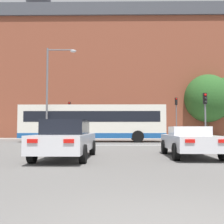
{
  "coord_description": "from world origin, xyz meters",
  "views": [
    {
      "loc": [
        -0.63,
        -2.89,
        1.17
      ],
      "look_at": [
        -0.98,
        22.93,
        2.69
      ],
      "focal_mm": 45.0,
      "sensor_mm": 36.0,
      "label": 1
    }
  ],
  "objects_px": {
    "car_saloon_left": "(66,139)",
    "car_roadster_right": "(190,141)",
    "traffic_light_far_left": "(69,114)",
    "pedestrian_waiting": "(140,130)",
    "pedestrian_walking_east": "(26,129)",
    "street_lamp_junction": "(52,85)",
    "bus_crossing_lead": "(93,122)",
    "traffic_light_near_right": "(205,110)",
    "traffic_light_far_right": "(176,111)"
  },
  "relations": [
    {
      "from": "traffic_light_far_right",
      "to": "traffic_light_near_right",
      "type": "height_order",
      "value": "traffic_light_far_right"
    },
    {
      "from": "traffic_light_far_right",
      "to": "street_lamp_junction",
      "type": "height_order",
      "value": "street_lamp_junction"
    },
    {
      "from": "car_saloon_left",
      "to": "pedestrian_walking_east",
      "type": "distance_m",
      "value": 22.34
    },
    {
      "from": "pedestrian_waiting",
      "to": "car_roadster_right",
      "type": "bearing_deg",
      "value": 75.83
    },
    {
      "from": "traffic_light_far_left",
      "to": "pedestrian_walking_east",
      "type": "relative_size",
      "value": 2.29
    },
    {
      "from": "street_lamp_junction",
      "to": "bus_crossing_lead",
      "type": "bearing_deg",
      "value": 28.29
    },
    {
      "from": "car_saloon_left",
      "to": "car_roadster_right",
      "type": "height_order",
      "value": "car_saloon_left"
    },
    {
      "from": "street_lamp_junction",
      "to": "pedestrian_waiting",
      "type": "height_order",
      "value": "street_lamp_junction"
    },
    {
      "from": "traffic_light_near_right",
      "to": "pedestrian_waiting",
      "type": "height_order",
      "value": "traffic_light_near_right"
    },
    {
      "from": "traffic_light_far_right",
      "to": "pedestrian_walking_east",
      "type": "bearing_deg",
      "value": 177.79
    },
    {
      "from": "traffic_light_far_left",
      "to": "street_lamp_junction",
      "type": "height_order",
      "value": "street_lamp_junction"
    },
    {
      "from": "traffic_light_far_right",
      "to": "bus_crossing_lead",
      "type": "bearing_deg",
      "value": -143.88
    },
    {
      "from": "bus_crossing_lead",
      "to": "pedestrian_waiting",
      "type": "relative_size",
      "value": 7.01
    },
    {
      "from": "bus_crossing_lead",
      "to": "pedestrian_walking_east",
      "type": "distance_m",
      "value": 10.79
    },
    {
      "from": "traffic_light_near_right",
      "to": "pedestrian_waiting",
      "type": "distance_m",
      "value": 12.37
    },
    {
      "from": "traffic_light_far_left",
      "to": "pedestrian_waiting",
      "type": "height_order",
      "value": "traffic_light_far_left"
    },
    {
      "from": "car_saloon_left",
      "to": "pedestrian_walking_east",
      "type": "height_order",
      "value": "pedestrian_walking_east"
    },
    {
      "from": "traffic_light_near_right",
      "to": "pedestrian_walking_east",
      "type": "height_order",
      "value": "traffic_light_near_right"
    },
    {
      "from": "street_lamp_junction",
      "to": "traffic_light_far_left",
      "type": "bearing_deg",
      "value": 89.28
    },
    {
      "from": "car_roadster_right",
      "to": "pedestrian_walking_east",
      "type": "xyz_separation_m",
      "value": [
        -13.27,
        19.99,
        0.42
      ]
    },
    {
      "from": "car_roadster_right",
      "to": "street_lamp_junction",
      "type": "relative_size",
      "value": 0.58
    },
    {
      "from": "traffic_light_far_left",
      "to": "traffic_light_near_right",
      "type": "xyz_separation_m",
      "value": [
        11.64,
        -10.68,
        -0.24
      ]
    },
    {
      "from": "street_lamp_junction",
      "to": "pedestrian_walking_east",
      "type": "distance_m",
      "value": 10.72
    },
    {
      "from": "car_roadster_right",
      "to": "bus_crossing_lead",
      "type": "bearing_deg",
      "value": 112.66
    },
    {
      "from": "traffic_light_far_left",
      "to": "pedestrian_walking_east",
      "type": "bearing_deg",
      "value": 172.15
    },
    {
      "from": "traffic_light_far_right",
      "to": "pedestrian_walking_east",
      "type": "height_order",
      "value": "traffic_light_far_right"
    },
    {
      "from": "car_saloon_left",
      "to": "bus_crossing_lead",
      "type": "height_order",
      "value": "bus_crossing_lead"
    },
    {
      "from": "traffic_light_near_right",
      "to": "traffic_light_far_right",
      "type": "bearing_deg",
      "value": 88.8
    },
    {
      "from": "bus_crossing_lead",
      "to": "pedestrian_waiting",
      "type": "xyz_separation_m",
      "value": [
        4.78,
        7.34,
        -0.66
      ]
    },
    {
      "from": "traffic_light_far_right",
      "to": "pedestrian_waiting",
      "type": "relative_size",
      "value": 2.57
    },
    {
      "from": "traffic_light_far_left",
      "to": "street_lamp_junction",
      "type": "bearing_deg",
      "value": -90.72
    },
    {
      "from": "traffic_light_far_left",
      "to": "pedestrian_waiting",
      "type": "distance_m",
      "value": 8.17
    },
    {
      "from": "car_saloon_left",
      "to": "traffic_light_far_right",
      "type": "relative_size",
      "value": 1.08
    },
    {
      "from": "car_saloon_left",
      "to": "traffic_light_far_right",
      "type": "height_order",
      "value": "traffic_light_far_right"
    },
    {
      "from": "bus_crossing_lead",
      "to": "traffic_light_near_right",
      "type": "bearing_deg",
      "value": 62.84
    },
    {
      "from": "bus_crossing_lead",
      "to": "street_lamp_junction",
      "type": "relative_size",
      "value": 1.59
    },
    {
      "from": "car_roadster_right",
      "to": "pedestrian_waiting",
      "type": "height_order",
      "value": "pedestrian_waiting"
    },
    {
      "from": "car_saloon_left",
      "to": "car_roadster_right",
      "type": "bearing_deg",
      "value": 9.78
    },
    {
      "from": "car_roadster_right",
      "to": "pedestrian_walking_east",
      "type": "relative_size",
      "value": 2.54
    },
    {
      "from": "pedestrian_walking_east",
      "to": "traffic_light_near_right",
      "type": "bearing_deg",
      "value": -79.87
    },
    {
      "from": "bus_crossing_lead",
      "to": "traffic_light_far_left",
      "type": "relative_size",
      "value": 3.03
    },
    {
      "from": "bus_crossing_lead",
      "to": "pedestrian_waiting",
      "type": "bearing_deg",
      "value": 146.95
    },
    {
      "from": "car_saloon_left",
      "to": "car_roadster_right",
      "type": "xyz_separation_m",
      "value": [
        5.0,
        0.75,
        -0.11
      ]
    },
    {
      "from": "bus_crossing_lead",
      "to": "street_lamp_junction",
      "type": "distance_m",
      "value": 4.8
    },
    {
      "from": "car_roadster_right",
      "to": "pedestrian_waiting",
      "type": "relative_size",
      "value": 2.57
    },
    {
      "from": "car_roadster_right",
      "to": "pedestrian_walking_east",
      "type": "distance_m",
      "value": 24.0
    },
    {
      "from": "traffic_light_far_left",
      "to": "street_lamp_junction",
      "type": "distance_m",
      "value": 8.31
    },
    {
      "from": "car_roadster_right",
      "to": "street_lamp_junction",
      "type": "distance_m",
      "value": 14.58
    },
    {
      "from": "street_lamp_junction",
      "to": "pedestrian_walking_east",
      "type": "bearing_deg",
      "value": 119.39
    },
    {
      "from": "street_lamp_junction",
      "to": "pedestrian_walking_east",
      "type": "relative_size",
      "value": 4.35
    }
  ]
}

